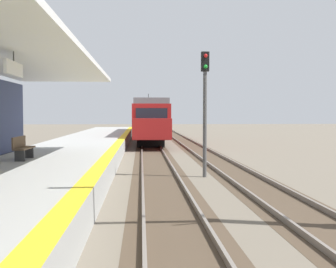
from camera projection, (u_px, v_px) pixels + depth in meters
name	position (u px, v px, depth m)	size (l,w,h in m)	color
station_platform	(48.00, 170.00, 15.89)	(5.00, 80.00, 0.91)	#A8A8A3
track_pair_nearest_platform	(157.00, 166.00, 20.19)	(2.34, 120.00, 0.16)	#4C3D2D
track_pair_middle	(225.00, 166.00, 20.41)	(2.34, 120.00, 0.16)	#4C3D2D
approaching_train	(149.00, 119.00, 38.59)	(2.93, 19.60, 4.76)	maroon
rail_signal_post	(205.00, 101.00, 16.94)	(0.32, 0.34, 5.20)	#4C4C4C
platform_bench	(22.00, 147.00, 15.51)	(0.45, 1.60, 0.88)	brown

